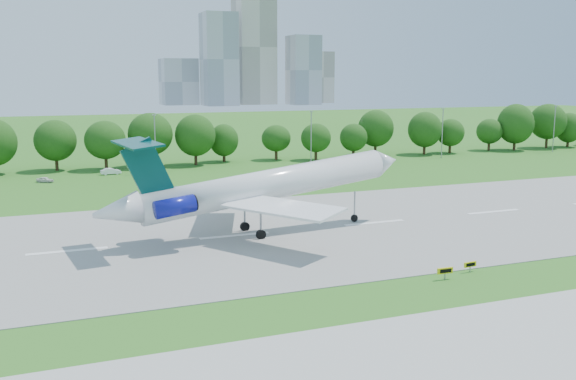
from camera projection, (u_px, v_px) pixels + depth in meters
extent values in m
plane|color=#296A1C|center=(494.00, 275.00, 65.01)|extent=(600.00, 600.00, 0.00)
cube|color=gray|center=(375.00, 223.00, 87.94)|extent=(400.00, 45.00, 0.08)
cylinder|color=#382314|center=(148.00, 159.00, 141.99)|extent=(0.70, 0.70, 3.60)
sphere|color=#14380E|center=(147.00, 139.00, 141.21)|extent=(8.40, 8.40, 8.40)
cylinder|color=#382314|center=(314.00, 151.00, 156.25)|extent=(0.70, 0.70, 3.60)
sphere|color=#14380E|center=(314.00, 133.00, 155.48)|extent=(8.40, 8.40, 8.40)
cylinder|color=#382314|center=(451.00, 145.00, 170.52)|extent=(0.70, 0.70, 3.60)
sphere|color=#14380E|center=(452.00, 129.00, 169.75)|extent=(8.40, 8.40, 8.40)
cylinder|color=#382314|center=(568.00, 140.00, 184.79)|extent=(0.70, 0.70, 3.60)
sphere|color=#14380E|center=(569.00, 125.00, 184.02)|extent=(8.40, 8.40, 8.40)
cylinder|color=gray|center=(155.00, 145.00, 132.07)|extent=(0.24, 0.24, 12.00)
cube|color=gray|center=(154.00, 115.00, 131.01)|extent=(0.90, 0.25, 0.18)
cylinder|color=gray|center=(311.00, 139.00, 144.56)|extent=(0.24, 0.24, 12.00)
cube|color=gray|center=(311.00, 112.00, 143.49)|extent=(0.90, 0.25, 0.18)
cylinder|color=gray|center=(442.00, 134.00, 157.04)|extent=(0.24, 0.24, 12.00)
cube|color=gray|center=(443.00, 109.00, 155.98)|extent=(0.90, 0.25, 0.18)
cylinder|color=gray|center=(554.00, 129.00, 169.53)|extent=(0.24, 0.24, 12.00)
cube|color=gray|center=(556.00, 106.00, 168.46)|extent=(0.90, 0.25, 0.18)
cube|color=#B2B2B7|center=(219.00, 60.00, 435.04)|extent=(22.00, 22.00, 62.00)
cube|color=beige|center=(254.00, 48.00, 457.94)|extent=(26.00, 26.00, 80.00)
cube|color=#B2B2B7|center=(303.00, 70.00, 453.09)|extent=(20.00, 20.00, 48.00)
cube|color=beige|center=(319.00, 77.00, 485.11)|extent=(18.00, 18.00, 38.00)
cube|color=#B2B2B7|center=(179.00, 82.00, 452.41)|extent=(24.00, 24.00, 32.00)
cylinder|color=white|center=(268.00, 185.00, 81.33)|extent=(33.57, 7.74, 7.18)
cone|color=white|center=(386.00, 162.00, 89.47)|extent=(4.33, 4.29, 4.20)
cone|color=white|center=(116.00, 211.00, 72.72)|extent=(6.08, 4.50, 4.38)
cube|color=white|center=(282.00, 207.00, 73.92)|extent=(12.24, 15.11, 0.83)
cube|color=white|center=(230.00, 187.00, 87.36)|extent=(9.74, 15.36, 0.83)
cube|color=#053E3E|center=(147.00, 170.00, 73.67)|extent=(6.13, 1.26, 7.58)
cube|color=#053E3E|center=(137.00, 143.00, 72.61)|extent=(4.74, 10.83, 0.60)
cylinder|color=navy|center=(175.00, 207.00, 72.89)|extent=(5.04, 2.65, 2.55)
cylinder|color=navy|center=(160.00, 198.00, 77.89)|extent=(5.04, 2.65, 2.55)
cylinder|color=gray|center=(355.00, 205.00, 88.11)|extent=(0.22, 0.22, 3.75)
cylinder|color=black|center=(354.00, 218.00, 88.44)|extent=(1.03, 0.45, 0.99)
cylinder|color=gray|center=(261.00, 220.00, 78.87)|extent=(0.26, 0.26, 3.75)
cylinder|color=black|center=(261.00, 235.00, 79.19)|extent=(1.26, 0.64, 1.21)
cylinder|color=gray|center=(245.00, 213.00, 83.09)|extent=(0.26, 0.26, 3.75)
cylinder|color=black|center=(245.00, 227.00, 83.42)|extent=(1.26, 0.64, 1.21)
cube|color=gray|center=(470.00, 269.00, 66.01)|extent=(0.11, 0.11, 0.67)
cube|color=yellow|center=(470.00, 264.00, 65.93)|extent=(1.54, 0.34, 0.53)
cube|color=black|center=(471.00, 265.00, 65.84)|extent=(1.15, 0.14, 0.34)
cube|color=gray|center=(445.00, 276.00, 63.57)|extent=(0.11, 0.11, 0.75)
cube|color=yellow|center=(445.00, 271.00, 63.48)|extent=(1.73, 0.26, 0.59)
cube|color=black|center=(446.00, 271.00, 63.37)|extent=(1.29, 0.07, 0.38)
imported|color=white|center=(111.00, 171.00, 131.47)|extent=(4.17, 1.86, 1.33)
imported|color=silver|center=(45.00, 180.00, 121.65)|extent=(3.37, 2.65, 1.07)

